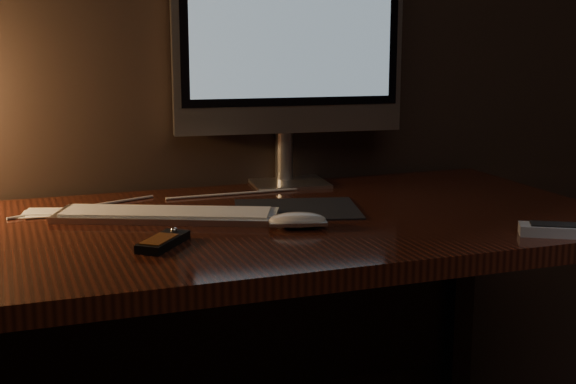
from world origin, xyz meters
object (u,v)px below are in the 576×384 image
object	(u,v)px
desk	(224,273)
monitor	(289,42)
keyboard	(167,214)
mouse	(298,222)
tv_remote	(575,231)
media_remote	(163,241)

from	to	relation	value
desk	monitor	size ratio (longest dim) A/B	2.68
keyboard	mouse	distance (m)	0.28
tv_remote	keyboard	bearing A→B (deg)	-179.96
monitor	mouse	xyz separation A→B (m)	(-0.14, -0.42, -0.34)
monitor	mouse	distance (m)	0.56
keyboard	tv_remote	distance (m)	0.81
mouse	tv_remote	world-z (taller)	tv_remote
monitor	desk	bearing A→B (deg)	-126.95
monitor	tv_remote	world-z (taller)	monitor
monitor	mouse	size ratio (longest dim) A/B	5.28
monitor	tv_remote	xyz separation A→B (m)	(0.33, -0.66, -0.34)
keyboard	media_remote	bearing A→B (deg)	-79.48
desk	monitor	world-z (taller)	monitor
tv_remote	desk	bearing A→B (deg)	175.24
keyboard	media_remote	xyz separation A→B (m)	(-0.05, -0.21, 0.00)
desk	mouse	bearing A→B (deg)	-57.30
keyboard	media_remote	distance (m)	0.21
media_remote	mouse	bearing A→B (deg)	-43.21
tv_remote	mouse	bearing A→B (deg)	-176.75
keyboard	mouse	size ratio (longest dim) A/B	4.03
monitor	keyboard	xyz separation A→B (m)	(-0.36, -0.25, -0.34)
keyboard	media_remote	size ratio (longest dim) A/B	3.48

